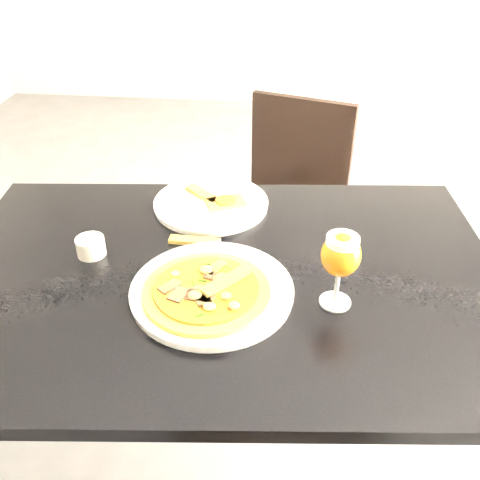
# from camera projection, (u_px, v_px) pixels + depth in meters

# --- Properties ---
(ground) EXTENTS (6.00, 6.00, 0.00)m
(ground) POSITION_uv_depth(u_px,v_px,m) (343.00, 427.00, 1.71)
(ground) COLOR #59595C
(ground) RESTS_ON ground
(dining_table) EXTENTS (1.27, 0.91, 0.75)m
(dining_table) POSITION_uv_depth(u_px,v_px,m) (223.00, 304.00, 1.20)
(dining_table) COLOR black
(dining_table) RESTS_ON ground
(chair_far) EXTENTS (0.48, 0.48, 0.84)m
(chair_far) POSITION_uv_depth(u_px,v_px,m) (288.00, 209.00, 1.93)
(chair_far) COLOR black
(chair_far) RESTS_ON ground
(plate_main) EXTENTS (0.40, 0.40, 0.02)m
(plate_main) POSITION_uv_depth(u_px,v_px,m) (212.00, 291.00, 1.08)
(plate_main) COLOR white
(plate_main) RESTS_ON dining_table
(pizza) EXTENTS (0.25, 0.25, 0.03)m
(pizza) POSITION_uv_depth(u_px,v_px,m) (207.00, 290.00, 1.06)
(pizza) COLOR olive
(pizza) RESTS_ON plate_main
(plate_second) EXTENTS (0.35, 0.35, 0.02)m
(plate_second) POSITION_uv_depth(u_px,v_px,m) (211.00, 204.00, 1.38)
(plate_second) COLOR white
(plate_second) RESTS_ON dining_table
(crust_scraps) EXTENTS (0.17, 0.13, 0.01)m
(crust_scraps) POSITION_uv_depth(u_px,v_px,m) (218.00, 199.00, 1.37)
(crust_scraps) COLOR olive
(crust_scraps) RESTS_ON plate_second
(loose_crust) EXTENTS (0.12, 0.03, 0.01)m
(loose_crust) POSITION_uv_depth(u_px,v_px,m) (195.00, 241.00, 1.24)
(loose_crust) COLOR olive
(loose_crust) RESTS_ON dining_table
(sauce_cup) EXTENTS (0.06, 0.06, 0.04)m
(sauce_cup) POSITION_uv_depth(u_px,v_px,m) (91.00, 246.00, 1.19)
(sauce_cup) COLOR silver
(sauce_cup) RESTS_ON dining_table
(beer_glass) EXTENTS (0.08, 0.08, 0.16)m
(beer_glass) POSITION_uv_depth(u_px,v_px,m) (341.00, 256.00, 1.00)
(beer_glass) COLOR silver
(beer_glass) RESTS_ON dining_table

